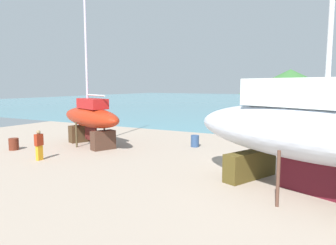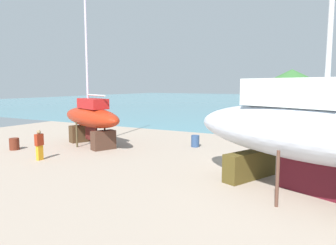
% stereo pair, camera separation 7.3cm
% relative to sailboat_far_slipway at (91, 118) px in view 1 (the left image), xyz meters
% --- Properties ---
extents(ground_plane, '(51.57, 51.57, 0.00)m').
position_rel_sailboat_far_slipway_xyz_m(ground_plane, '(11.49, -3.98, -1.93)').
color(ground_plane, gray).
extents(sea_water, '(168.79, 115.58, 0.01)m').
position_rel_sailboat_far_slipway_xyz_m(sea_water, '(11.49, 66.71, -1.93)').
color(sea_water, teal).
rests_on(sea_water, ground).
extents(headland_hill, '(105.07, 105.07, 26.12)m').
position_rel_sailboat_far_slipway_xyz_m(headland_hill, '(-12.29, 179.78, -1.93)').
color(headland_hill, '#346730').
rests_on(headland_hill, ground).
extents(sailboat_far_slipway, '(7.27, 4.39, 11.88)m').
position_rel_sailboat_far_slipway_xyz_m(sailboat_far_slipway, '(0.00, 0.00, 0.00)').
color(sailboat_far_slipway, '#442F1C').
rests_on(sailboat_far_slipway, ground).
extents(sailboat_small_center, '(11.20, 7.49, 17.80)m').
position_rel_sailboat_far_slipway_xyz_m(sailboat_small_center, '(13.95, -3.48, 0.53)').
color(sailboat_small_center, '#4E3D1C').
rests_on(sailboat_small_center, ground).
extents(worker, '(0.24, 0.44, 1.68)m').
position_rel_sailboat_far_slipway_xyz_m(worker, '(0.46, -4.64, -1.06)').
color(worker, orange).
rests_on(worker, ground).
extents(barrel_tipped_center, '(0.75, 0.75, 0.78)m').
position_rel_sailboat_far_slipway_xyz_m(barrel_tipped_center, '(6.43, 3.01, -1.54)').
color(barrel_tipped_center, navy).
rests_on(barrel_tipped_center, ground).
extents(barrel_rust_mid, '(0.83, 0.83, 0.75)m').
position_rel_sailboat_far_slipway_xyz_m(barrel_rust_mid, '(-3.31, -3.52, -1.55)').
color(barrel_rust_mid, '#5C2416').
rests_on(barrel_rust_mid, ground).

